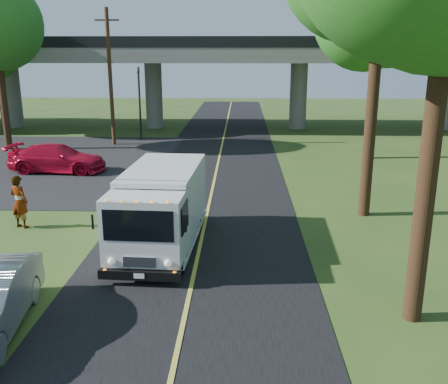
{
  "coord_description": "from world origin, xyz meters",
  "views": [
    {
      "loc": [
        1.34,
        -9.95,
        6.22
      ],
      "look_at": [
        0.76,
        6.41,
        1.6
      ],
      "focal_mm": 40.0,
      "sensor_mm": 36.0,
      "label": 1
    }
  ],
  "objects_px": {
    "traffic_signal": "(139,95)",
    "tree_right_far": "(384,13)",
    "utility_pole": "(110,77)",
    "step_van": "(161,206)",
    "pedestrian": "(19,202)",
    "red_sedan": "(57,158)"
  },
  "relations": [
    {
      "from": "utility_pole",
      "to": "step_van",
      "type": "xyz_separation_m",
      "value": [
        6.25,
        -18.62,
        -3.19
      ]
    },
    {
      "from": "step_van",
      "to": "red_sedan",
      "type": "height_order",
      "value": "step_van"
    },
    {
      "from": "utility_pole",
      "to": "pedestrian",
      "type": "height_order",
      "value": "utility_pole"
    },
    {
      "from": "traffic_signal",
      "to": "utility_pole",
      "type": "distance_m",
      "value": 2.86
    },
    {
      "from": "traffic_signal",
      "to": "utility_pole",
      "type": "height_order",
      "value": "utility_pole"
    },
    {
      "from": "tree_right_far",
      "to": "red_sedan",
      "type": "xyz_separation_m",
      "value": [
        -17.68,
        -4.05,
        -7.56
      ]
    },
    {
      "from": "utility_pole",
      "to": "tree_right_far",
      "type": "xyz_separation_m",
      "value": [
        16.71,
        -4.16,
        3.71
      ]
    },
    {
      "from": "traffic_signal",
      "to": "step_van",
      "type": "xyz_separation_m",
      "value": [
        4.75,
        -20.62,
        -1.8
      ]
    },
    {
      "from": "utility_pole",
      "to": "step_van",
      "type": "bearing_deg",
      "value": -71.43
    },
    {
      "from": "utility_pole",
      "to": "pedestrian",
      "type": "relative_size",
      "value": 4.61
    },
    {
      "from": "traffic_signal",
      "to": "step_van",
      "type": "distance_m",
      "value": 21.23
    },
    {
      "from": "pedestrian",
      "to": "tree_right_far",
      "type": "bearing_deg",
      "value": -121.47
    },
    {
      "from": "utility_pole",
      "to": "red_sedan",
      "type": "height_order",
      "value": "utility_pole"
    },
    {
      "from": "tree_right_far",
      "to": "red_sedan",
      "type": "relative_size",
      "value": 2.15
    },
    {
      "from": "traffic_signal",
      "to": "step_van",
      "type": "bearing_deg",
      "value": -77.02
    },
    {
      "from": "red_sedan",
      "to": "pedestrian",
      "type": "bearing_deg",
      "value": -165.83
    },
    {
      "from": "step_van",
      "to": "utility_pole",
      "type": "bearing_deg",
      "value": 111.44
    },
    {
      "from": "utility_pole",
      "to": "pedestrian",
      "type": "xyz_separation_m",
      "value": [
        0.81,
        -16.94,
        -3.62
      ]
    },
    {
      "from": "utility_pole",
      "to": "pedestrian",
      "type": "bearing_deg",
      "value": -87.27
    },
    {
      "from": "utility_pole",
      "to": "tree_right_far",
      "type": "height_order",
      "value": "tree_right_far"
    },
    {
      "from": "traffic_signal",
      "to": "tree_right_far",
      "type": "distance_m",
      "value": 17.18
    },
    {
      "from": "step_van",
      "to": "tree_right_far",
      "type": "bearing_deg",
      "value": 56.99
    }
  ]
}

